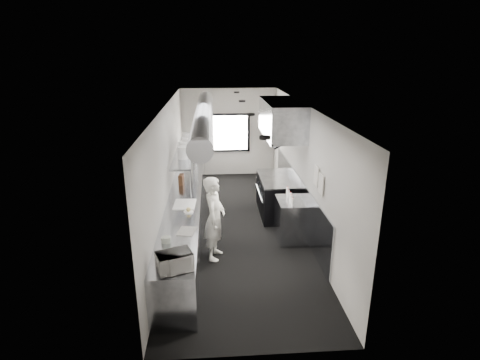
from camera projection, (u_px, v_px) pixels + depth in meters
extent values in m
cube|color=black|center=(237.00, 226.00, 8.92)|extent=(3.00, 8.00, 0.01)
cube|color=silver|center=(236.00, 106.00, 8.02)|extent=(3.00, 8.00, 0.01)
cube|color=#B5B2AC|center=(229.00, 133.00, 12.25)|extent=(3.00, 0.02, 2.80)
cube|color=#B5B2AC|center=(257.00, 264.00, 4.69)|extent=(3.00, 0.02, 2.80)
cube|color=#B5B2AC|center=(168.00, 171.00, 8.37)|extent=(0.02, 8.00, 2.80)
cube|color=#B5B2AC|center=(303.00, 168.00, 8.58)|extent=(0.02, 8.00, 2.80)
cube|color=gray|center=(297.00, 198.00, 9.13)|extent=(0.03, 5.50, 1.10)
cylinder|color=gray|center=(204.00, 115.00, 8.43)|extent=(0.40, 6.40, 0.40)
cube|color=white|center=(229.00, 133.00, 12.21)|extent=(1.20, 0.03, 1.10)
cube|color=black|center=(228.00, 115.00, 12.05)|extent=(1.36, 0.03, 0.08)
cube|color=black|center=(229.00, 150.00, 12.42)|extent=(1.36, 0.03, 0.08)
cube|color=black|center=(209.00, 133.00, 12.19)|extent=(0.08, 0.03, 1.25)
cube|color=black|center=(248.00, 132.00, 12.27)|extent=(0.08, 0.03, 1.25)
cube|color=gray|center=(282.00, 118.00, 8.89)|extent=(0.80, 2.20, 0.80)
cube|color=gray|center=(265.00, 135.00, 8.99)|extent=(0.05, 2.20, 0.05)
cube|color=black|center=(278.00, 133.00, 8.99)|extent=(0.50, 2.10, 0.28)
cube|color=gray|center=(185.00, 219.00, 8.23)|extent=(0.70, 6.00, 0.90)
cube|color=gray|center=(185.00, 152.00, 9.29)|extent=(0.45, 3.00, 0.04)
cylinder|color=gray|center=(191.00, 184.00, 8.08)|extent=(0.04, 0.04, 0.66)
cylinder|color=gray|center=(194.00, 165.00, 9.41)|extent=(0.04, 0.04, 0.66)
cylinder|color=gray|center=(196.00, 151.00, 10.73)|extent=(0.04, 0.04, 0.66)
cube|color=black|center=(277.00, 196.00, 9.51)|extent=(0.85, 1.60, 0.90)
cube|color=gray|center=(277.00, 179.00, 9.36)|extent=(0.85, 1.60, 0.04)
cube|color=gray|center=(261.00, 197.00, 9.48)|extent=(0.03, 1.55, 0.80)
cylinder|color=gray|center=(259.00, 193.00, 9.45)|extent=(0.03, 1.30, 0.03)
cube|color=gray|center=(292.00, 220.00, 8.20)|extent=(0.65, 0.80, 0.90)
cube|color=gray|center=(193.00, 169.00, 11.72)|extent=(0.70, 1.20, 0.90)
cube|color=silver|center=(316.00, 176.00, 7.38)|extent=(0.02, 0.28, 0.38)
cube|color=silver|center=(321.00, 184.00, 7.06)|extent=(0.02, 0.28, 0.38)
imported|color=white|center=(215.00, 218.00, 7.34)|extent=(0.52, 0.68, 1.67)
imported|color=silver|center=(174.00, 261.00, 5.45)|extent=(0.55, 0.49, 0.27)
cylinder|color=#A7B0A2|center=(165.00, 240.00, 6.27)|extent=(0.15, 0.15, 0.09)
cylinder|color=#A7B0A2|center=(167.00, 240.00, 6.27)|extent=(0.18, 0.18, 0.10)
cube|color=silver|center=(187.00, 231.00, 6.67)|extent=(0.36, 0.41, 0.01)
cylinder|color=white|center=(189.00, 212.00, 7.45)|extent=(0.22, 0.22, 0.02)
sphere|color=#D7C071|center=(188.00, 209.00, 7.43)|extent=(0.09, 0.09, 0.09)
cube|color=silver|center=(185.00, 204.00, 7.82)|extent=(0.46, 0.60, 0.02)
cube|color=#532E1D|center=(181.00, 180.00, 8.97)|extent=(0.12, 0.23, 0.24)
cylinder|color=white|center=(183.00, 153.00, 8.61)|extent=(0.32, 0.32, 0.28)
cylinder|color=white|center=(184.00, 149.00, 8.83)|extent=(0.30, 0.30, 0.35)
cylinder|color=white|center=(185.00, 144.00, 9.41)|extent=(0.23, 0.23, 0.31)
cylinder|color=white|center=(187.00, 139.00, 9.82)|extent=(0.26, 0.26, 0.34)
cylinder|color=silver|center=(293.00, 202.00, 7.72)|extent=(0.06, 0.06, 0.17)
cylinder|color=silver|center=(291.00, 199.00, 7.86)|extent=(0.08, 0.08, 0.18)
cylinder|color=silver|center=(290.00, 197.00, 7.99)|extent=(0.06, 0.06, 0.18)
cylinder|color=silver|center=(288.00, 194.00, 8.20)|extent=(0.07, 0.07, 0.16)
cylinder|color=silver|center=(287.00, 191.00, 8.32)|extent=(0.08, 0.08, 0.18)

